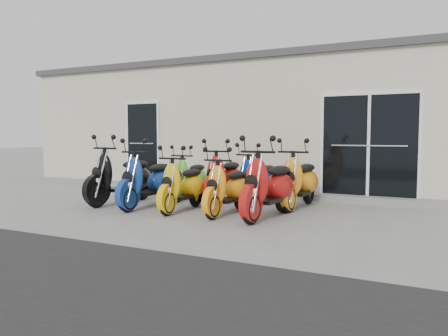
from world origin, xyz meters
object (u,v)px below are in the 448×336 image
at_px(scooter_back_green, 190,172).
at_px(scooter_back_red, 224,170).
at_px(scooter_front_red, 269,177).
at_px(scooter_front_blue, 149,173).
at_px(scooter_back_yellow, 300,173).
at_px(scooter_front_black, 121,169).
at_px(scooter_back_blue, 258,173).
at_px(scooter_front_orange_a, 183,178).
at_px(scooter_front_orange_b, 228,180).

distance_m(scooter_back_green, scooter_back_red, 0.90).
relative_size(scooter_front_red, scooter_back_green, 1.17).
bearing_deg(scooter_front_blue, scooter_back_yellow, 25.93).
xyz_separation_m(scooter_front_black, scooter_back_red, (1.82, 1.12, -0.04)).
relative_size(scooter_front_black, scooter_front_red, 1.01).
height_order(scooter_back_green, scooter_back_blue, scooter_back_blue).
xyz_separation_m(scooter_back_red, scooter_back_blue, (0.75, 0.05, -0.04)).
bearing_deg(scooter_back_red, scooter_front_black, -151.78).
distance_m(scooter_front_black, scooter_front_blue, 0.82).
height_order(scooter_front_red, scooter_back_blue, scooter_front_red).
distance_m(scooter_front_black, scooter_back_blue, 2.82).
distance_m(scooter_front_blue, scooter_front_orange_a, 0.80).
bearing_deg(scooter_back_green, scooter_front_blue, -98.12).
distance_m(scooter_back_green, scooter_back_yellow, 2.55).
bearing_deg(scooter_front_red, scooter_front_black, -177.92).
relative_size(scooter_front_orange_a, scooter_back_blue, 0.97).
bearing_deg(scooter_back_red, scooter_back_blue, 0.77).
height_order(scooter_front_black, scooter_front_orange_a, scooter_front_black).
xyz_separation_m(scooter_front_blue, scooter_front_orange_a, (0.80, -0.03, -0.06)).
bearing_deg(scooter_back_yellow, scooter_front_blue, -152.96).
distance_m(scooter_front_orange_b, scooter_back_red, 1.45).
relative_size(scooter_front_blue, scooter_front_red, 0.96).
bearing_deg(scooter_front_orange_a, scooter_front_orange_b, -0.64).
xyz_separation_m(scooter_front_red, scooter_back_red, (-1.48, 1.27, -0.03)).
height_order(scooter_front_black, scooter_back_blue, scooter_front_black).
relative_size(scooter_front_blue, scooter_back_blue, 1.07).
bearing_deg(scooter_back_red, scooter_front_red, -43.88).
xyz_separation_m(scooter_front_orange_a, scooter_front_red, (1.70, 0.04, 0.09)).
bearing_deg(scooter_front_orange_b, scooter_back_blue, 90.01).
bearing_deg(scooter_front_black, scooter_front_blue, -5.24).
distance_m(scooter_front_orange_a, scooter_back_blue, 1.67).
distance_m(scooter_front_orange_a, scooter_back_yellow, 2.27).
xyz_separation_m(scooter_back_green, scooter_back_blue, (1.64, -0.04, 0.03)).
height_order(scooter_front_red, scooter_back_green, scooter_front_red).
height_order(scooter_back_green, scooter_back_yellow, scooter_back_yellow).
height_order(scooter_front_blue, scooter_front_orange_b, scooter_front_blue).
relative_size(scooter_back_blue, scooter_back_yellow, 0.93).
distance_m(scooter_front_red, scooter_back_red, 1.95).
relative_size(scooter_back_red, scooter_back_yellow, 0.99).
height_order(scooter_front_orange_a, scooter_back_blue, scooter_back_blue).
height_order(scooter_front_blue, scooter_front_red, scooter_front_red).
height_order(scooter_front_orange_a, scooter_back_red, scooter_back_red).
height_order(scooter_front_orange_a, scooter_back_yellow, scooter_back_yellow).
height_order(scooter_front_blue, scooter_back_yellow, scooter_back_yellow).
bearing_deg(scooter_front_orange_b, scooter_back_red, 120.79).
height_order(scooter_front_orange_b, scooter_back_red, scooter_back_red).
bearing_deg(scooter_front_black, scooter_back_blue, 30.57).
relative_size(scooter_front_red, scooter_back_blue, 1.12).
distance_m(scooter_front_black, scooter_front_red, 3.30).
bearing_deg(scooter_front_orange_a, scooter_back_red, 77.59).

